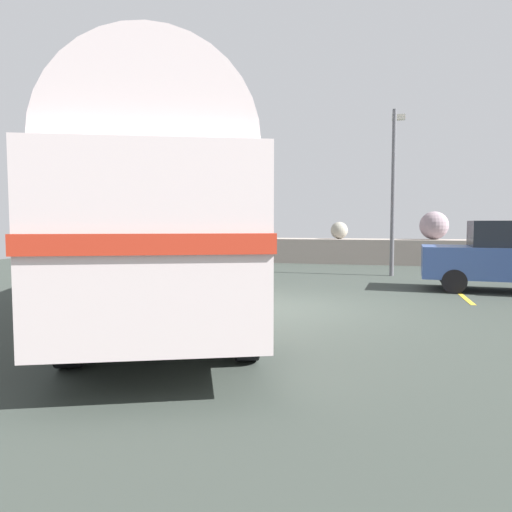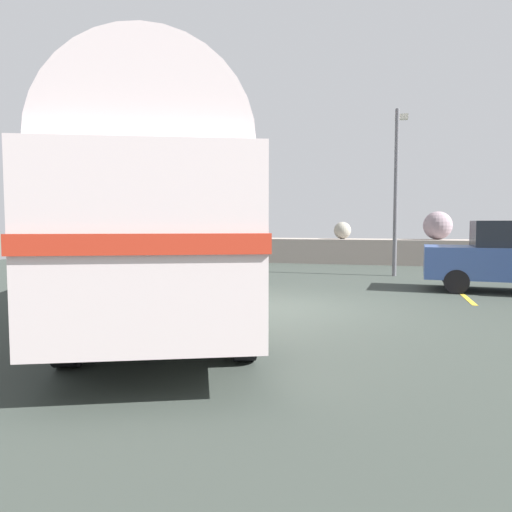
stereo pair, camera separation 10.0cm
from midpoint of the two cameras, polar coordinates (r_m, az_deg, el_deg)
ground at (r=10.14m, az=3.10°, el=-6.29°), size 32.00×26.00×0.02m
breakwater at (r=21.67m, az=9.84°, el=0.97°), size 31.36×1.99×2.42m
vintage_coach at (r=8.70m, az=-10.17°, el=5.45°), size 5.41×8.86×3.70m
parked_car_nearest at (r=13.94m, az=28.59°, el=0.04°), size 4.21×1.99×1.86m
lamp_post at (r=16.82m, az=16.81°, el=8.56°), size 0.45×1.02×5.61m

